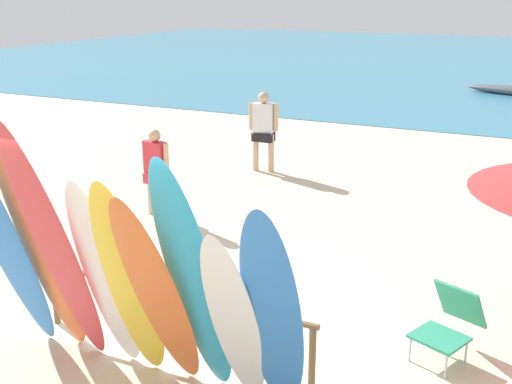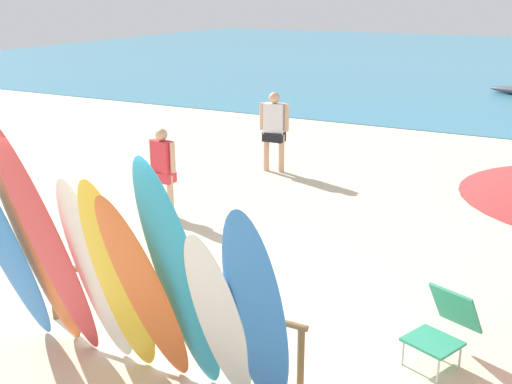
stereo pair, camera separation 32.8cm
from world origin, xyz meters
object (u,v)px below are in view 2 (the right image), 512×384
Objects in this scene: beachgoer_photographing at (163,166)px; surfboard_red_2 at (48,247)px; surfboard_white_3 at (97,275)px; surfboard_teal_6 at (181,283)px; surfboard_orange_5 at (146,295)px; beach_chair_red at (445,324)px; surfboard_white_7 at (220,322)px; surfboard_blue_8 at (257,319)px; surfboard_orange_1 at (35,240)px; beachgoer_midbeach at (274,126)px; surfboard_yellow_4 at (119,281)px; surfboard_rack at (163,302)px.

surfboard_red_2 is at bearing 121.91° from beachgoer_photographing.
surfboard_teal_6 is at bearing -4.19° from surfboard_white_3.
surfboard_red_2 is 1.22× the size of surfboard_orange_5.
beachgoer_photographing is 5.71m from beach_chair_red.
surfboard_white_7 is 0.88× the size of surfboard_blue_8.
surfboard_white_3 is 4.70m from beachgoer_photographing.
surfboard_white_3 is at bearing 5.10° from surfboard_orange_1.
surfboard_teal_6 is 3.03× the size of beach_chair_red.
surfboard_teal_6 is at bearing -0.73° from surfboard_orange_1.
beachgoer_midbeach is (-3.52, 7.51, -0.12)m from surfboard_blue_8.
surfboard_blue_8 is (1.45, -0.01, -0.01)m from surfboard_yellow_4.
surfboard_white_3 is 0.96× the size of surfboard_orange_5.
surfboard_white_3 is at bearing 174.01° from surfboard_orange_5.
beachgoer_midbeach reaches higher than beach_chair_red.
surfboard_orange_1 is 0.30m from surfboard_red_2.
surfboard_red_2 is 4.69m from beachgoer_photographing.
surfboard_blue_8 is at bearing 7.46° from surfboard_red_2.
surfboard_orange_1 reaches higher than beach_chair_red.
surfboard_yellow_4 is at bearing 173.60° from surfboard_orange_5.
surfboard_white_7 is (2.12, 0.01, -0.36)m from surfboard_orange_1.
beach_chair_red is at bearing 34.81° from surfboard_red_2.
beachgoer_photographing is at bearing 132.04° from surfboard_white_7.
surfboard_teal_6 is 8.04m from beachgoer_midbeach.
surfboard_white_7 is at bearing -108.15° from beach_chair_red.
surfboard_white_7 is at bearing -2.64° from surfboard_yellow_4.
surfboard_red_2 is 1.22× the size of surfboard_yellow_4.
surfboard_blue_8 is (2.20, 0.10, -0.25)m from surfboard_red_2.
surfboard_white_3 is at bearing 177.11° from surfboard_teal_6.
surfboard_blue_8 is at bearing 7.56° from surfboard_orange_5.
beachgoer_midbeach is 1.12× the size of beachgoer_photographing.
surfboard_white_3 reaches higher than surfboard_rack.
surfboard_rack is 0.92m from surfboard_orange_5.
surfboard_teal_6 is at bearing -172.05° from surfboard_white_7.
beachgoer_photographing is at bearing 117.52° from surfboard_red_2.
beach_chair_red reaches higher than surfboard_rack.
surfboard_yellow_4 is 0.73m from surfboard_teal_6.
surfboard_white_7 is at bearing 8.95° from surfboard_teal_6.
surfboard_rack is at bearing 98.78° from beachgoer_midbeach.
beach_chair_red is (1.20, 1.86, -0.67)m from surfboard_blue_8.
surfboard_white_3 reaches higher than beachgoer_photographing.
surfboard_blue_8 is at bearing -1.28° from surfboard_white_7.
surfboard_white_7 is at bearing -1.12° from surfboard_white_3.
beachgoer_midbeach is 3.34m from beachgoer_photographing.
beachgoer_photographing is 1.72× the size of beach_chair_red.
surfboard_blue_8 is at bearing 0.21° from surfboard_orange_1.
beachgoer_midbeach is at bearing 114.04° from surfboard_white_7.
surfboard_yellow_4 reaches higher than surfboard_white_7.
surfboard_teal_6 is 0.75m from surfboard_blue_8.
surfboard_blue_8 reaches higher than surfboard_rack.
surfboard_rack is 1.41× the size of surfboard_yellow_4.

